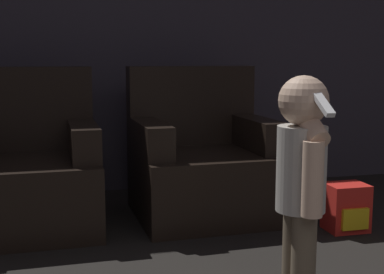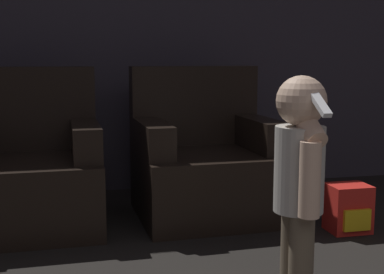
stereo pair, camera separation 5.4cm
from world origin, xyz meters
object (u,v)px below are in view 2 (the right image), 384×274
(armchair_left, at_px, (26,172))
(person_toddler, at_px, (300,170))
(armchair_right, at_px, (204,164))
(toy_backpack, at_px, (348,208))

(armchair_left, height_order, person_toddler, armchair_left)
(armchair_left, relative_size, person_toddler, 1.01)
(armchair_right, bearing_deg, armchair_left, 178.11)
(armchair_left, xyz_separation_m, person_toddler, (1.18, -1.28, 0.23))
(person_toddler, bearing_deg, armchair_left, -131.69)
(armchair_right, distance_m, person_toddler, 1.30)
(armchair_left, xyz_separation_m, armchair_right, (1.10, -0.00, 0.00))
(person_toddler, height_order, toy_backpack, person_toddler)
(armchair_left, distance_m, toy_backpack, 1.92)
(armchair_right, relative_size, person_toddler, 1.01)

